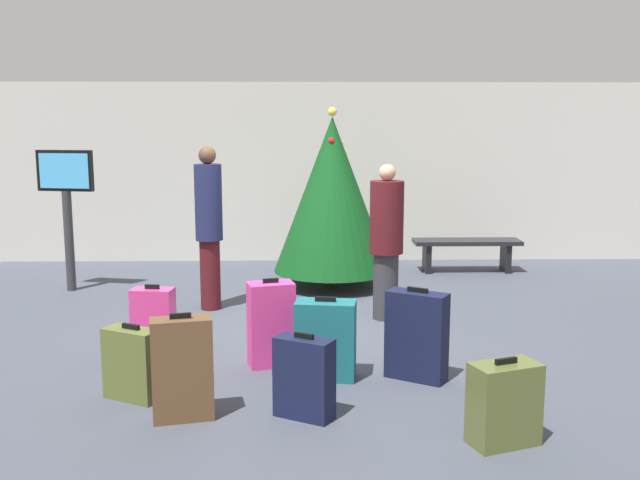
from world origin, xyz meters
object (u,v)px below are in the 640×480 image
Objects in this scene: waiting_bench at (467,248)px; suitcase_4 at (325,340)px; suitcase_0 at (271,324)px; suitcase_5 at (504,404)px; holiday_tree at (332,195)px; suitcase_2 at (154,324)px; suitcase_6 at (132,364)px; traveller_1 at (209,223)px; suitcase_1 at (304,378)px; traveller_0 at (386,239)px; suitcase_7 at (182,369)px; flight_info_kiosk at (66,196)px; suitcase_3 at (417,336)px.

waiting_bench is 4.94m from suitcase_4.
suitcase_0 is 1.32× the size of suitcase_5.
holiday_tree reaches higher than waiting_bench.
holiday_tree is at bearing 59.11° from suitcase_2.
suitcase_6 is (0.03, -0.97, -0.05)m from suitcase_2.
suitcase_6 is (-1.55, -0.43, -0.05)m from suitcase_4.
traveller_1 is (-3.52, -2.06, 0.66)m from waiting_bench.
traveller_1 is 2.77m from suitcase_4.
suitcase_1 is (1.11, -3.18, -0.72)m from traveller_1.
holiday_tree is 3.88× the size of suitcase_6.
traveller_1 is (-1.49, -1.15, -0.22)m from holiday_tree.
suitcase_5 is at bearing -81.96° from traveller_0.
suitcase_0 is at bearing 104.29° from suitcase_1.
suitcase_0 reaches higher than suitcase_6.
suitcase_6 is (-2.29, -2.31, -0.62)m from traveller_0.
suitcase_0 reaches higher than suitcase_1.
holiday_tree is 4.61m from suitcase_7.
traveller_0 reaches higher than suitcase_1.
suitcase_7 reaches higher than suitcase_4.
suitcase_5 is 2.32m from suitcase_7.
suitcase_2 is at bearing -59.29° from flight_info_kiosk.
suitcase_2 is at bearing 135.78° from suitcase_1.
flight_info_kiosk reaches higher than suitcase_0.
traveller_0 reaches higher than suitcase_5.
suitcase_6 is (-1.75, -3.94, -0.95)m from holiday_tree.
holiday_tree reaches higher than suitcase_5.
holiday_tree reaches higher than suitcase_4.
holiday_tree is 3.63m from suitcase_4.
suitcase_1 is (-0.92, -2.71, -0.60)m from traveller_0.
suitcase_0 reaches higher than waiting_bench.
waiting_bench is at bearing 11.00° from flight_info_kiosk.
holiday_tree is 4.42m from suitcase_6.
suitcase_2 is at bearing -120.89° from holiday_tree.
suitcase_4 is at bearing 15.57° from suitcase_6.
traveller_1 is 2.37× the size of suitcase_0.
waiting_bench is 5.82m from suitcase_5.
suitcase_3 is at bearing -2.93° from suitcase_4.
suitcase_4 is 1.17× the size of suitcase_6.
flight_info_kiosk is at bearing 140.02° from suitcase_3.
suitcase_1 is 0.91× the size of suitcase_4.
suitcase_2 is 0.99× the size of suitcase_4.
suitcase_3 is 2.37m from suitcase_6.
waiting_bench is 2.99m from traveller_0.
suitcase_3 is (0.97, 0.79, 0.08)m from suitcase_1.
traveller_1 is at bearing -142.17° from holiday_tree.
holiday_tree is 4.45m from suitcase_1.
traveller_1 is 3.26m from suitcase_7.
suitcase_7 reaches higher than suitcase_2.
suitcase_1 is 1.06× the size of suitcase_6.
suitcase_1 is at bearing -140.71° from suitcase_3.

